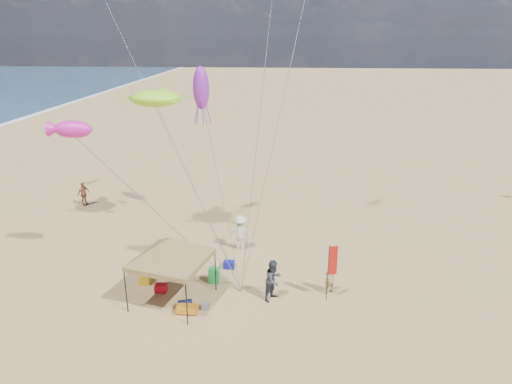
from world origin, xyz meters
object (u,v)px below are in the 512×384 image
person_near_a (329,277)px  person_near_b (274,280)px  chair_yellow (145,277)px  beach_cart (187,309)px  cooler_red (161,288)px  feather_flag (332,264)px  person_far_a (84,194)px  person_near_c (240,233)px  cooler_blue (229,265)px  canopy_tent (170,240)px  chair_green (214,275)px

person_near_a → person_near_b: size_ratio=0.85×
chair_yellow → beach_cart: 3.37m
cooler_red → person_near_b: (5.15, -0.22, 0.76)m
feather_flag → person_far_a: bearing=146.0°
beach_cart → person_near_c: size_ratio=0.47×
cooler_red → cooler_blue: same height
chair_yellow → person_near_b: person_near_b is taller
person_near_b → person_near_a: bearing=-38.9°
cooler_red → person_near_c: (3.17, 4.63, 0.77)m
beach_cart → person_far_a: size_ratio=0.53×
cooler_red → person_near_a: 7.69m
person_near_a → person_far_a: 18.77m
canopy_tent → cooler_red: (-0.74, 0.66, -2.75)m
canopy_tent → beach_cart: (0.80, -0.91, -2.74)m
cooler_blue → person_far_a: 13.68m
person_near_c → person_far_a: (-11.36, 5.89, -0.12)m
cooler_red → chair_green: (2.29, 1.06, 0.16)m
canopy_tent → person_near_c: bearing=65.4°
chair_green → person_far_a: 14.13m
canopy_tent → person_far_a: (-8.94, 11.18, -2.10)m
person_near_a → person_far_a: (-15.85, 10.06, 0.04)m
canopy_tent → cooler_red: size_ratio=10.25×
cooler_red → person_near_c: person_near_c is taller
feather_flag → person_near_a: (0.01, 0.61, -1.01)m
feather_flag → person_near_b: 2.64m
cooler_red → chair_yellow: bearing=144.2°
person_near_b → canopy_tent: bearing=131.6°
canopy_tent → person_far_a: 14.47m
cooler_red → chair_yellow: size_ratio=0.77×
cooler_red → beach_cart: (1.54, -1.57, 0.01)m
feather_flag → chair_green: size_ratio=3.85×
feather_flag → beach_cart: bearing=-166.9°
cooler_red → person_far_a: (-8.19, 10.53, 0.65)m
chair_green → beach_cart: size_ratio=0.78×
feather_flag → beach_cart: 6.47m
cooler_red → chair_green: chair_green is taller
person_near_b → person_far_a: (-13.34, 10.74, -0.11)m
cooler_red → chair_yellow: 1.18m
canopy_tent → feather_flag: canopy_tent is taller
cooler_red → chair_green: 2.53m
person_near_b → feather_flag: bearing=-52.6°
chair_green → person_near_c: person_near_c is taller
chair_yellow → person_far_a: size_ratio=0.42×
cooler_red → cooler_blue: 3.72m
person_near_a → person_far_a: bearing=-65.9°
person_near_a → person_near_b: person_near_b is taller
feather_flag → person_near_a: 1.18m
feather_flag → cooler_blue: (-4.83, 2.58, -1.62)m
canopy_tent → person_near_c: (2.42, 5.29, -1.98)m
beach_cart → chair_green: bearing=74.1°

